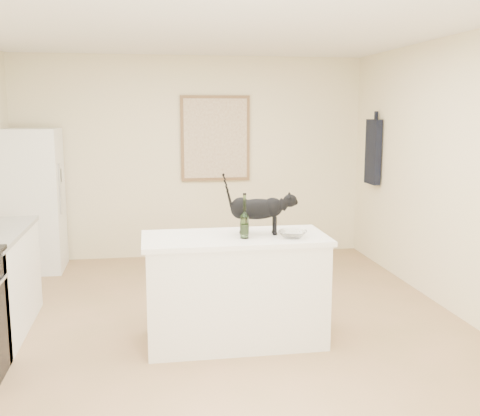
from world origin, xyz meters
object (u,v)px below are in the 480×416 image
object	(u,v)px
black_cat	(257,212)
glass_bowl	(293,234)
wine_bottle	(245,219)
fridge	(32,200)

from	to	relation	value
black_cat	glass_bowl	world-z (taller)	black_cat
black_cat	wine_bottle	size ratio (longest dim) A/B	1.69
black_cat	wine_bottle	bearing A→B (deg)	-127.62
fridge	black_cat	size ratio (longest dim) A/B	3.16
fridge	black_cat	distance (m)	3.38
black_cat	glass_bowl	size ratio (longest dim) A/B	2.36
black_cat	glass_bowl	bearing A→B (deg)	-28.35
fridge	glass_bowl	distance (m)	3.67
wine_bottle	fridge	bearing A→B (deg)	128.57
fridge	glass_bowl	bearing A→B (deg)	-47.20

